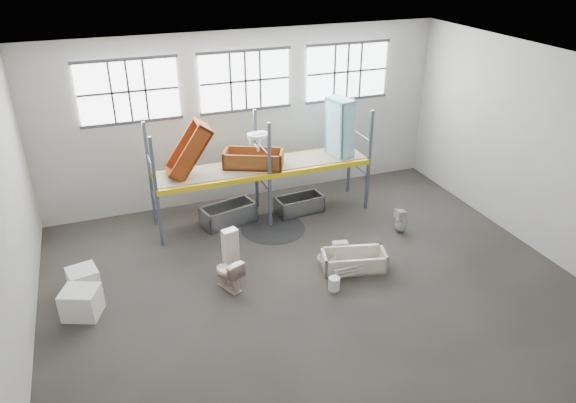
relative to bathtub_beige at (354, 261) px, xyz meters
name	(u,v)px	position (x,y,z in m)	size (l,w,h in m)	color
floor	(310,283)	(-1.19, -0.13, -0.28)	(12.00, 10.00, 0.10)	#423D38
ceiling	(315,66)	(-1.19, -0.13, 4.82)	(12.00, 10.00, 0.10)	silver
wall_back	(245,117)	(-1.19, 4.92, 2.27)	(12.00, 0.10, 5.00)	#B0ADA2
wall_front	(458,332)	(-1.19, -5.18, 2.27)	(12.00, 0.10, 5.00)	#AFACA2
wall_left	(1,235)	(-7.24, -0.13, 2.27)	(0.10, 10.00, 5.00)	#A6A399
wall_right	(535,149)	(4.86, -0.13, 2.27)	(0.10, 10.00, 5.00)	#B9B6AB
window_left	(129,91)	(-4.39, 4.81, 3.37)	(2.60, 0.04, 1.60)	white
window_mid	(245,81)	(-1.19, 4.81, 3.37)	(2.60, 0.04, 1.60)	white
window_right	(347,71)	(2.01, 4.81, 3.37)	(2.60, 0.04, 1.60)	white
rack_upright_la	(156,193)	(-4.19, 2.77, 1.27)	(0.08, 0.08, 3.00)	slate
rack_upright_lb	(150,175)	(-4.19, 3.97, 1.27)	(0.08, 0.08, 3.00)	slate
rack_upright_ma	(270,176)	(-1.19, 2.77, 1.27)	(0.08, 0.08, 3.00)	slate
rack_upright_mb	(256,160)	(-1.19, 3.97, 1.27)	(0.08, 0.08, 3.00)	slate
rack_upright_ra	(369,161)	(1.81, 2.77, 1.27)	(0.08, 0.08, 3.00)	slate
rack_upright_rb	(350,147)	(1.81, 3.97, 1.27)	(0.08, 0.08, 3.00)	slate
rack_beam_front	(270,176)	(-1.19, 2.77, 1.27)	(6.00, 0.10, 0.14)	yellow
rack_beam_back	(256,160)	(-1.19, 3.97, 1.27)	(6.00, 0.10, 0.14)	yellow
shelf_deck	(263,165)	(-1.19, 3.37, 1.35)	(5.90, 1.10, 0.03)	gray
wet_patch	(273,228)	(-1.19, 2.57, -0.22)	(1.80, 1.80, 0.00)	black
bathtub_beige	(354,261)	(0.00, 0.00, 0.00)	(1.53, 0.72, 0.45)	beige
cistern_spare	(340,248)	(-0.11, 0.56, 0.05)	(0.37, 0.18, 0.36)	beige
sink_in_tub	(326,260)	(-0.57, 0.36, -0.07)	(0.46, 0.46, 0.16)	beige
toilet_beige	(228,273)	(-3.05, 0.30, 0.17)	(0.44, 0.77, 0.79)	beige
cistern_tall	(231,250)	(-2.80, 0.99, 0.33)	(0.36, 0.23, 1.11)	#F3D9CD
toilet_white	(401,221)	(2.01, 1.16, 0.13)	(0.32, 0.32, 0.70)	silver
steel_tub_left	(228,214)	(-2.25, 3.32, 0.05)	(1.49, 0.69, 0.55)	#B2B5BA
steel_tub_right	(299,204)	(-0.14, 3.21, 0.02)	(1.36, 0.63, 0.50)	#969A9C
rust_tub_flat	(254,159)	(-1.45, 3.35, 1.59)	(1.60, 0.75, 0.45)	brown
rust_tub_tilted	(189,150)	(-3.19, 3.38, 2.07)	(1.59, 0.74, 0.45)	#99280A
sink_on_shelf	(258,150)	(-1.34, 3.26, 1.87)	(0.58, 0.45, 0.52)	white
blue_tub_upright	(340,128)	(1.10, 3.32, 2.17)	(1.70, 0.80, 0.48)	#90D4EE
bucket	(334,284)	(-0.81, -0.62, -0.07)	(0.27, 0.27, 0.31)	silver
carton_near	(81,303)	(-6.23, 0.45, 0.09)	(0.74, 0.64, 0.64)	white
carton_far	(83,279)	(-6.17, 1.42, 0.04)	(0.63, 0.63, 0.53)	silver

